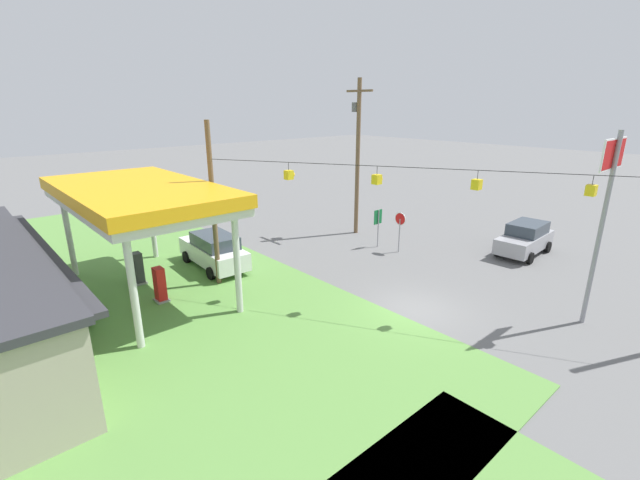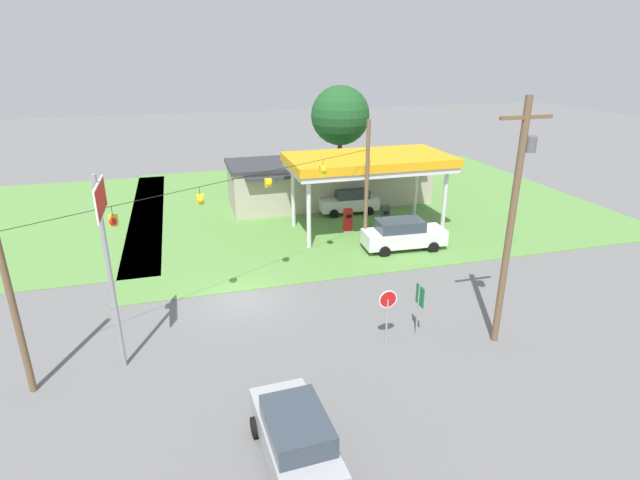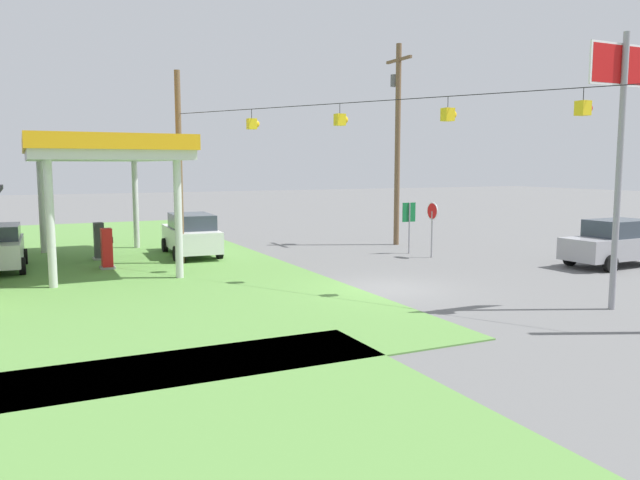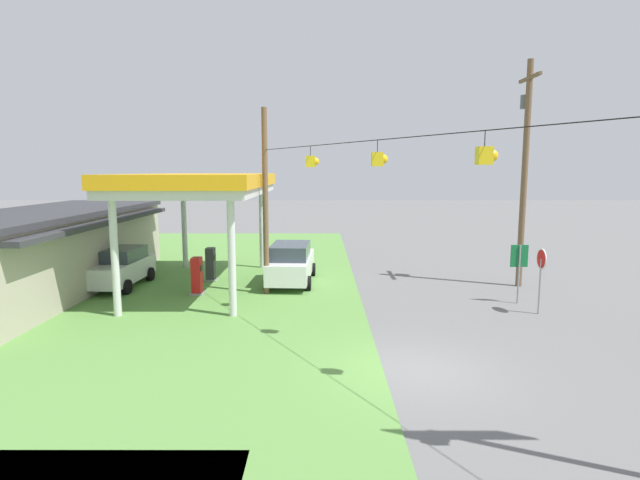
{
  "view_description": "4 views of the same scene",
  "coord_description": "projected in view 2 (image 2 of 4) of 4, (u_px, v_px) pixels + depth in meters",
  "views": [
    {
      "loc": [
        -9.89,
        14.47,
        8.66
      ],
      "look_at": [
        4.72,
        1.44,
        2.42
      ],
      "focal_mm": 24.0,
      "sensor_mm": 36.0,
      "label": 1
    },
    {
      "loc": [
        -2.37,
        -22.51,
        11.82
      ],
      "look_at": [
        4.78,
        2.65,
        1.74
      ],
      "focal_mm": 28.0,
      "sensor_mm": 36.0,
      "label": 2
    },
    {
      "loc": [
        -17.56,
        10.95,
        4.13
      ],
      "look_at": [
        3.57,
        0.84,
        1.32
      ],
      "focal_mm": 35.0,
      "sensor_mm": 36.0,
      "label": 3
    },
    {
      "loc": [
        -12.91,
        2.64,
        5.34
      ],
      "look_at": [
        3.4,
        2.66,
        3.09
      ],
      "focal_mm": 28.0,
      "sensor_mm": 36.0,
      "label": 4
    }
  ],
  "objects": [
    {
      "name": "car_on_crossroad",
      "position": [
        295.0,
        436.0,
        14.9
      ],
      "size": [
        2.28,
        4.61,
        1.91
      ],
      "rotation": [
        0.0,
        0.0,
        1.62
      ],
      "color": "#9E9EA3",
      "rests_on": "ground"
    },
    {
      "name": "route_sign",
      "position": [
        419.0,
        301.0,
        21.37
      ],
      "size": [
        0.1,
        0.7,
        2.4
      ],
      "color": "gray",
      "rests_on": "ground"
    },
    {
      "name": "signal_span_gantry",
      "position": [
        238.0,
        217.0,
        23.48
      ],
      "size": [
        17.04,
        10.24,
        7.99
      ],
      "color": "brown",
      "rests_on": "ground"
    },
    {
      "name": "stop_sign_roadside",
      "position": [
        388.0,
        305.0,
        20.76
      ],
      "size": [
        0.8,
        0.08,
        2.5
      ],
      "rotation": [
        0.0,
        0.0,
        3.14
      ],
      "color": "#99999E",
      "rests_on": "ground"
    },
    {
      "name": "gas_station_store",
      "position": [
        330.0,
        181.0,
        40.13
      ],
      "size": [
        16.11,
        5.87,
        3.61
      ],
      "color": "#B2A893",
      "rests_on": "ground"
    },
    {
      "name": "gas_station_canopy",
      "position": [
        369.0,
        163.0,
        33.02
      ],
      "size": [
        10.75,
        5.67,
        5.22
      ],
      "color": "silver",
      "rests_on": "ground"
    },
    {
      "name": "tree_behind_station",
      "position": [
        340.0,
        116.0,
        45.55
      ],
      "size": [
        5.37,
        5.37,
        8.76
      ],
      "color": "#4C3828",
      "rests_on": "ground"
    },
    {
      "name": "stop_sign_overhead",
      "position": [
        105.0,
        233.0,
        17.88
      ],
      "size": [
        0.22,
        2.47,
        7.78
      ],
      "color": "gray",
      "rests_on": "ground"
    },
    {
      "name": "grass_verge_station_corner",
      "position": [
        359.0,
        200.0,
        41.45
      ],
      "size": [
        36.0,
        28.0,
        0.04
      ],
      "primitive_type": "cube",
      "color": "#5B8E42",
      "rests_on": "ground"
    },
    {
      "name": "car_at_pumps_front",
      "position": [
        403.0,
        234.0,
        31.04
      ],
      "size": [
        5.21,
        2.3,
        1.95
      ],
      "rotation": [
        0.0,
        0.0,
        -0.05
      ],
      "color": "white",
      "rests_on": "ground"
    },
    {
      "name": "car_at_pumps_rear",
      "position": [
        349.0,
        201.0,
        37.95
      ],
      "size": [
        4.48,
        2.22,
        1.81
      ],
      "rotation": [
        0.0,
        0.0,
        3.11
      ],
      "color": "white",
      "rests_on": "ground"
    },
    {
      "name": "utility_pole_main",
      "position": [
        513.0,
        214.0,
        19.59
      ],
      "size": [
        2.2,
        0.44,
        10.26
      ],
      "color": "brown",
      "rests_on": "ground"
    },
    {
      "name": "ground_plane",
      "position": [
        243.0,
        300.0,
        25.06
      ],
      "size": [
        160.0,
        160.0,
        0.0
      ],
      "primitive_type": "plane",
      "color": "slate"
    },
    {
      "name": "fuel_pump_far",
      "position": [
        385.0,
        218.0,
        34.78
      ],
      "size": [
        0.71,
        0.56,
        1.65
      ],
      "color": "gray",
      "rests_on": "ground"
    },
    {
      "name": "fuel_pump_near",
      "position": [
        348.0,
        221.0,
        34.09
      ],
      "size": [
        0.71,
        0.56,
        1.65
      ],
      "color": "gray",
      "rests_on": "ground"
    }
  ]
}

